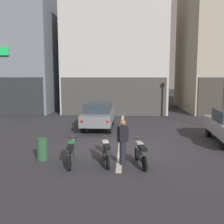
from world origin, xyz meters
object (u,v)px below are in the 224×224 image
at_px(motorcycle_silver_row_centre, 141,153).
at_px(person_by_motorcycles, 123,142).
at_px(motorcycle_green_row_leftmost, 71,153).
at_px(motorcycle_white_row_left_mid, 106,152).
at_px(trash_bin, 42,149).
at_px(car_grey_crossing_near, 99,115).

relative_size(motorcycle_silver_row_centre, person_by_motorcycles, 0.99).
height_order(motorcycle_green_row_leftmost, person_by_motorcycles, person_by_motorcycles).
bearing_deg(motorcycle_white_row_left_mid, person_by_motorcycles, -1.00).
xyz_separation_m(motorcycle_green_row_leftmost, trash_bin, (-1.24, 0.49, -0.03)).
bearing_deg(motorcycle_silver_row_centre, motorcycle_green_row_leftmost, -178.81).
relative_size(car_grey_crossing_near, motorcycle_green_row_leftmost, 2.47).
distance_m(motorcycle_green_row_leftmost, trash_bin, 1.34).
bearing_deg(motorcycle_green_row_leftmost, motorcycle_silver_row_centre, 1.19).
height_order(car_grey_crossing_near, motorcycle_white_row_left_mid, car_grey_crossing_near).
bearing_deg(car_grey_crossing_near, trash_bin, -104.03).
height_order(car_grey_crossing_near, motorcycle_silver_row_centre, car_grey_crossing_near).
bearing_deg(person_by_motorcycles, motorcycle_white_row_left_mid, 179.00).
xyz_separation_m(car_grey_crossing_near, trash_bin, (-1.54, -6.17, -0.46)).
xyz_separation_m(motorcycle_green_row_leftmost, motorcycle_white_row_left_mid, (1.27, 0.15, 0.00)).
distance_m(motorcycle_green_row_leftmost, motorcycle_white_row_left_mid, 1.28).
bearing_deg(car_grey_crossing_near, person_by_motorcycles, -76.32).
distance_m(car_grey_crossing_near, motorcycle_green_row_leftmost, 6.69).
height_order(motorcycle_silver_row_centre, person_by_motorcycles, person_by_motorcycles).
bearing_deg(car_grey_crossing_near, motorcycle_green_row_leftmost, -92.58).
height_order(motorcycle_green_row_leftmost, motorcycle_silver_row_centre, same).
bearing_deg(motorcycle_silver_row_centre, person_by_motorcycles, 172.51).
bearing_deg(trash_bin, motorcycle_green_row_leftmost, -21.61).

